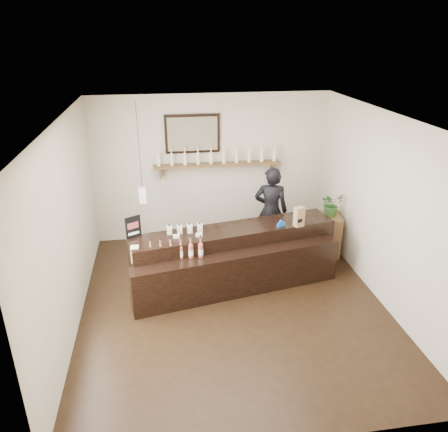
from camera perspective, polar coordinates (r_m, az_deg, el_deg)
name	(u,v)px	position (r m, az deg, el deg)	size (l,w,h in m)	color
ground	(233,303)	(6.80, 1.17, -11.31)	(5.00, 5.00, 0.00)	black
room_shell	(234,199)	(6.00, 1.31, 2.22)	(5.00, 5.00, 5.00)	beige
back_wall_decor	(204,152)	(8.21, -2.68, 8.41)	(2.66, 0.96, 1.69)	brown
counter	(235,259)	(7.07, 1.45, -5.66)	(3.39, 1.52, 1.09)	black
promo_sign	(133,227)	(6.72, -11.78, -1.43)	(0.23, 0.14, 0.35)	black
paper_bag	(299,217)	(7.07, 9.78, -0.10)	(0.18, 0.15, 0.32)	#8A6242
tape_dispenser	(281,224)	(7.06, 7.48, -1.05)	(0.14, 0.09, 0.11)	#164D9E
side_cabinet	(328,235)	(8.23, 13.46, -2.40)	(0.49, 0.60, 0.77)	brown
potted_plant	(331,204)	(7.99, 13.86, 1.51)	(0.39, 0.34, 0.43)	#2D5A24
shopkeeper	(271,206)	(7.89, 6.16, 1.37)	(0.68, 0.45, 1.87)	black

